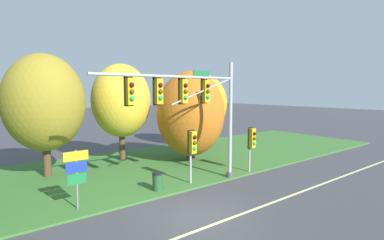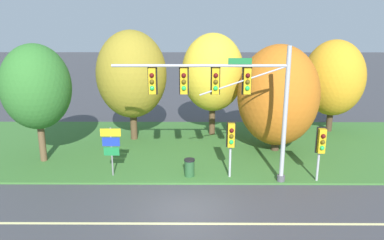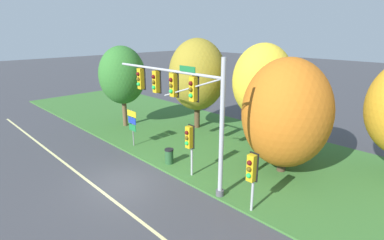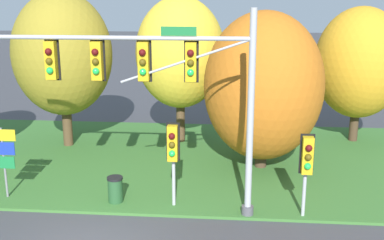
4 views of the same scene
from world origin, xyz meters
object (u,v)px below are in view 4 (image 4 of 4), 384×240
object	(u,v)px
pedestrian_signal_near_kerb	(173,148)
tree_left_of_mast	(62,54)
tree_tall_centre	(359,63)
traffic_signal_mast	(161,78)
pedestrian_signal_further_along	(307,160)
route_sign_post	(3,153)
tree_mid_verge	(263,86)
tree_behind_signpost	(180,53)
trash_bin	(115,189)

from	to	relation	value
pedestrian_signal_near_kerb	tree_left_of_mast	world-z (taller)	tree_left_of_mast
tree_tall_centre	traffic_signal_mast	bearing A→B (deg)	-133.29
pedestrian_signal_further_along	route_sign_post	world-z (taller)	pedestrian_signal_further_along
traffic_signal_mast	tree_mid_verge	world-z (taller)	traffic_signal_mast
route_sign_post	tree_behind_signpost	bearing A→B (deg)	53.03
route_sign_post	tree_mid_verge	bearing A→B (deg)	23.21
pedestrian_signal_near_kerb	tree_mid_verge	bearing A→B (deg)	53.31
traffic_signal_mast	route_sign_post	bearing A→B (deg)	173.41
tree_behind_signpost	traffic_signal_mast	bearing A→B (deg)	-88.03
pedestrian_signal_further_along	route_sign_post	bearing A→B (deg)	175.84
traffic_signal_mast	pedestrian_signal_further_along	bearing A→B (deg)	-1.12
traffic_signal_mast	trash_bin	size ratio (longest dim) A/B	9.12
tree_left_of_mast	tree_tall_centre	distance (m)	14.14
tree_behind_signpost	tree_tall_centre	world-z (taller)	tree_behind_signpost
pedestrian_signal_near_kerb	traffic_signal_mast	bearing A→B (deg)	-130.38
pedestrian_signal_near_kerb	tree_mid_verge	xyz separation A→B (m)	(3.21, 4.31, 1.32)
route_sign_post	tree_tall_centre	distance (m)	16.49
trash_bin	pedestrian_signal_further_along	bearing A→B (deg)	-6.22
traffic_signal_mast	trash_bin	world-z (taller)	traffic_signal_mast
route_sign_post	tree_mid_verge	size ratio (longest dim) A/B	0.40
tree_tall_centre	pedestrian_signal_further_along	bearing A→B (deg)	-112.18
pedestrian_signal_near_kerb	trash_bin	bearing A→B (deg)	173.07
traffic_signal_mast	route_sign_post	world-z (taller)	traffic_signal_mast
traffic_signal_mast	trash_bin	xyz separation A→B (m)	(-1.79, 0.61, -4.10)
tree_behind_signpost	tree_left_of_mast	bearing A→B (deg)	-168.04
traffic_signal_mast	pedestrian_signal_further_along	xyz separation A→B (m)	(4.69, -0.09, -2.54)
pedestrian_signal_further_along	tree_mid_verge	distance (m)	5.11
trash_bin	route_sign_post	bearing A→B (deg)	179.19
pedestrian_signal_further_along	tree_behind_signpost	world-z (taller)	tree_behind_signpost
tree_left_of_mast	tree_behind_signpost	bearing A→B (deg)	11.96
pedestrian_signal_further_along	tree_left_of_mast	world-z (taller)	tree_left_of_mast
traffic_signal_mast	pedestrian_signal_near_kerb	world-z (taller)	traffic_signal_mast
trash_bin	tree_left_of_mast	bearing A→B (deg)	121.67
traffic_signal_mast	tree_mid_verge	size ratio (longest dim) A/B	1.30
tree_left_of_mast	trash_bin	bearing A→B (deg)	-58.33
route_sign_post	tree_mid_verge	distance (m)	10.31
tree_mid_verge	tree_tall_centre	bearing A→B (deg)	40.93
pedestrian_signal_further_along	tree_behind_signpost	distance (m)	9.80
route_sign_post	tree_tall_centre	xyz separation A→B (m)	(14.15, 8.18, 2.20)
pedestrian_signal_near_kerb	tree_tall_centre	distance (m)	11.81
tree_left_of_mast	tree_behind_signpost	size ratio (longest dim) A/B	1.03
pedestrian_signal_near_kerb	tree_left_of_mast	bearing A→B (deg)	132.41
pedestrian_signal_further_along	tree_left_of_mast	size ratio (longest dim) A/B	0.39
pedestrian_signal_near_kerb	pedestrian_signal_further_along	xyz separation A→B (m)	(4.38, -0.45, -0.12)
route_sign_post	tree_left_of_mast	size ratio (longest dim) A/B	0.36
pedestrian_signal_near_kerb	trash_bin	world-z (taller)	pedestrian_signal_near_kerb
traffic_signal_mast	tree_tall_centre	distance (m)	12.17
tree_mid_verge	tree_tall_centre	xyz separation A→B (m)	(4.81, 4.17, 0.42)
route_sign_post	tree_behind_signpost	distance (m)	9.59
pedestrian_signal_near_kerb	route_sign_post	world-z (taller)	pedestrian_signal_near_kerb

